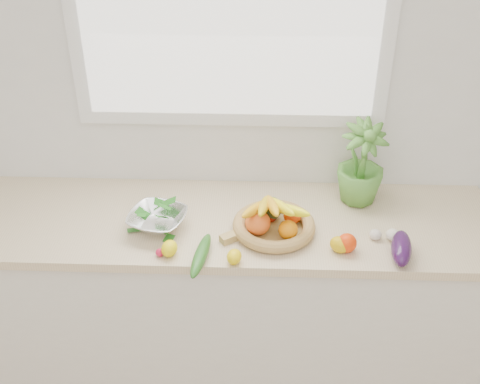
{
  "coord_description": "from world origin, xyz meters",
  "views": [
    {
      "loc": [
        0.12,
        -0.09,
        2.38
      ],
      "look_at": [
        0.05,
        1.93,
        1.05
      ],
      "focal_mm": 45.0,
      "sensor_mm": 36.0,
      "label": 1
    }
  ],
  "objects_px": {
    "cucumber": "(201,255)",
    "potted_herb": "(361,163)",
    "apple": "(269,214)",
    "colander_with_spinach": "(157,216)",
    "eggplant": "(401,248)",
    "fruit_basket": "(273,221)"
  },
  "relations": [
    {
      "from": "potted_herb",
      "to": "fruit_basket",
      "type": "height_order",
      "value": "potted_herb"
    },
    {
      "from": "eggplant",
      "to": "apple",
      "type": "bearing_deg",
      "value": 156.96
    },
    {
      "from": "cucumber",
      "to": "potted_herb",
      "type": "height_order",
      "value": "potted_herb"
    },
    {
      "from": "colander_with_spinach",
      "to": "cucumber",
      "type": "bearing_deg",
      "value": -45.18
    },
    {
      "from": "fruit_basket",
      "to": "colander_with_spinach",
      "type": "height_order",
      "value": "fruit_basket"
    },
    {
      "from": "apple",
      "to": "colander_with_spinach",
      "type": "distance_m",
      "value": 0.46
    },
    {
      "from": "potted_herb",
      "to": "fruit_basket",
      "type": "distance_m",
      "value": 0.46
    },
    {
      "from": "potted_herb",
      "to": "colander_with_spinach",
      "type": "relative_size",
      "value": 1.29
    },
    {
      "from": "fruit_basket",
      "to": "cucumber",
      "type": "bearing_deg",
      "value": -144.87
    },
    {
      "from": "colander_with_spinach",
      "to": "apple",
      "type": "bearing_deg",
      "value": 8.6
    },
    {
      "from": "eggplant",
      "to": "colander_with_spinach",
      "type": "relative_size",
      "value": 0.73
    },
    {
      "from": "apple",
      "to": "eggplant",
      "type": "xyz_separation_m",
      "value": [
        0.5,
        -0.21,
        0.0
      ]
    },
    {
      "from": "cucumber",
      "to": "colander_with_spinach",
      "type": "distance_m",
      "value": 0.28
    },
    {
      "from": "potted_herb",
      "to": "colander_with_spinach",
      "type": "bearing_deg",
      "value": -164.34
    },
    {
      "from": "colander_with_spinach",
      "to": "fruit_basket",
      "type": "bearing_deg",
      "value": -0.15
    },
    {
      "from": "eggplant",
      "to": "potted_herb",
      "type": "height_order",
      "value": "potted_herb"
    },
    {
      "from": "apple",
      "to": "fruit_basket",
      "type": "distance_m",
      "value": 0.07
    },
    {
      "from": "apple",
      "to": "cucumber",
      "type": "bearing_deg",
      "value": -134.59
    },
    {
      "from": "potted_herb",
      "to": "colander_with_spinach",
      "type": "distance_m",
      "value": 0.88
    },
    {
      "from": "apple",
      "to": "cucumber",
      "type": "relative_size",
      "value": 0.28
    },
    {
      "from": "apple",
      "to": "potted_herb",
      "type": "distance_m",
      "value": 0.45
    },
    {
      "from": "cucumber",
      "to": "apple",
      "type": "bearing_deg",
      "value": 45.41
    }
  ]
}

